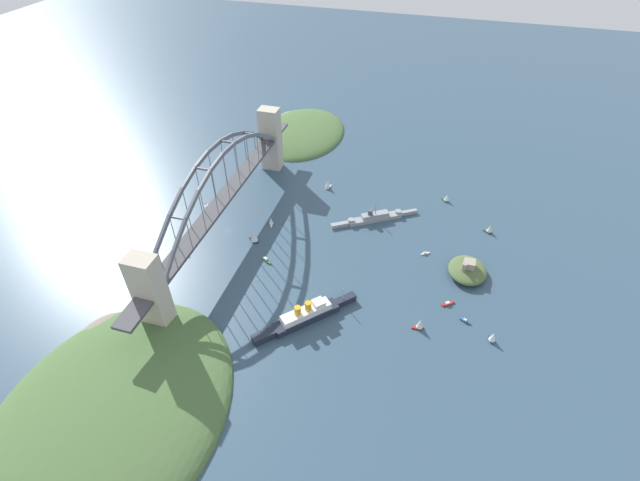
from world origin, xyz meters
name	(u,v)px	position (x,y,z in m)	size (l,w,h in m)	color
ground_plane	(229,230)	(0.00, 0.00, 0.00)	(1400.00, 1400.00, 0.00)	#334C60
harbor_arch_bridge	(223,198)	(0.00, 0.00, 32.92)	(269.78, 18.47, 74.94)	#BCB29E
headland_west_shore	(301,133)	(-180.66, 4.66, 0.00)	(125.45, 92.83, 17.90)	#476638
headland_east_shore	(110,411)	(166.47, 4.29, 0.00)	(166.06, 129.57, 25.97)	#476638
ocean_liner	(306,316)	(73.02, 90.96, 4.93)	(60.36, 57.97, 16.62)	#1E2333
naval_cruiser	(374,217)	(-47.49, 114.03, 2.94)	(45.03, 68.12, 17.21)	gray
fort_island_mid_harbor	(467,270)	(-2.77, 193.22, 4.31)	(32.18, 28.22, 13.74)	#4C6038
seaplane_taxiing_near_bridge	(182,250)	(35.27, -23.33, 2.29)	(11.44, 8.17, 5.14)	#B7B7B2
seaplane_second_in_formation	(210,207)	(-22.62, -28.54, 2.23)	(11.21, 8.00, 5.03)	#B7B7B2
small_boat_0	(328,184)	(-83.19, 63.04, 4.67)	(8.74, 6.32, 10.10)	silver
small_boat_1	(493,337)	(55.62, 211.47, 4.16)	(7.45, 5.25, 8.89)	#234C8C
small_boat_2	(271,221)	(-16.87, 31.77, 3.91)	(6.79, 4.81, 8.38)	silver
small_boat_3	(254,237)	(6.96, 26.35, 4.65)	(7.56, 9.82, 10.05)	black
small_boat_4	(425,253)	(-16.37, 161.04, 0.75)	(4.98, 6.74, 2.09)	silver
small_boat_5	(448,304)	(31.74, 182.03, 0.88)	(7.06, 8.77, 2.40)	#B2231E
small_boat_6	(266,260)	(25.90, 43.79, 0.96)	(6.76, 9.68, 2.67)	#2D6B3D
small_boat_7	(490,229)	(-58.08, 208.70, 3.87)	(5.30, 7.58, 8.13)	#2D6B3D
small_boat_8	(465,321)	(44.18, 194.38, 0.83)	(3.89, 7.40, 2.29)	#234C8C
small_boat_9	(447,198)	(-93.21, 171.27, 3.76)	(6.44, 7.25, 8.12)	#2D6B3D
small_boat_10	(420,324)	(58.31, 165.26, 4.44)	(5.66, 8.23, 9.49)	#B2231E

